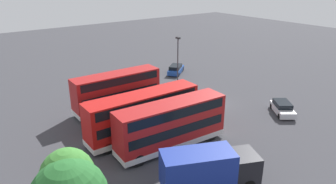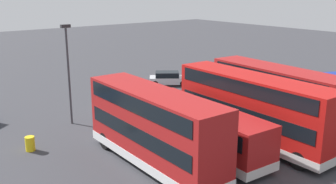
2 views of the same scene
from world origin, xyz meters
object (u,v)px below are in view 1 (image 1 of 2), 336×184
object	(u,v)px
bus_single_deck_third	(132,107)
bus_double_decker_fourth	(117,90)
car_hatchback_silver	(282,108)
bus_double_decker_second	(143,113)
lamp_post_tall	(178,60)
box_truck_blue	(208,168)
bus_double_decker_near_end	(171,124)
waste_bin_yellow	(142,84)
car_small_green	(176,69)

from	to	relation	value
bus_single_deck_third	bus_double_decker_fourth	distance (m)	3.79
bus_single_deck_third	car_hatchback_silver	size ratio (longest dim) A/B	2.36
bus_double_decker_second	bus_single_deck_third	distance (m)	3.91
bus_double_decker_second	lamp_post_tall	distance (m)	13.71
bus_double_decker_fourth	car_hatchback_silver	size ratio (longest dim) A/B	2.44
bus_double_decker_second	box_truck_blue	bearing A→B (deg)	176.66
bus_double_decker_near_end	bus_double_decker_second	bearing A→B (deg)	13.06
car_hatchback_silver	waste_bin_yellow	size ratio (longest dim) A/B	4.63
bus_double_decker_fourth	box_truck_blue	size ratio (longest dim) A/B	1.36
waste_bin_yellow	car_small_green	bearing A→B (deg)	-74.83
bus_single_deck_third	box_truck_blue	bearing A→B (deg)	174.21
car_hatchback_silver	bus_double_decker_near_end	bearing A→B (deg)	83.40
car_small_green	bus_double_decker_near_end	bearing A→B (deg)	140.94
bus_double_decker_second	waste_bin_yellow	xyz separation A→B (m)	(12.48, -7.60, -1.98)
car_hatchback_silver	bus_double_decker_second	bearing A→B (deg)	71.65
car_small_green	box_truck_blue	bearing A→B (deg)	146.76
bus_double_decker_near_end	bus_single_deck_third	xyz separation A→B (m)	(7.28, 0.01, -0.83)
lamp_post_tall	bus_single_deck_third	bearing A→B (deg)	113.92
bus_single_deck_third	car_small_green	size ratio (longest dim) A/B	2.23
box_truck_blue	bus_double_decker_second	bearing A→B (deg)	-3.34
bus_single_deck_third	bus_double_decker_fourth	xyz separation A→B (m)	(3.69, -0.20, 0.83)
bus_double_decker_near_end	car_small_green	bearing A→B (deg)	-39.06
bus_single_deck_third	car_small_green	xyz separation A→B (m)	(10.91, -14.77, -0.92)
lamp_post_tall	waste_bin_yellow	xyz separation A→B (m)	(4.31, 3.22, -3.99)
box_truck_blue	car_hatchback_silver	bearing A→B (deg)	-74.04
bus_double_decker_near_end	bus_single_deck_third	distance (m)	7.32
bus_double_decker_fourth	car_hatchback_silver	bearing A→B (deg)	-130.41
car_hatchback_silver	waste_bin_yellow	world-z (taller)	car_hatchback_silver
bus_double_decker_second	car_small_green	world-z (taller)	bus_double_decker_second
lamp_post_tall	waste_bin_yellow	distance (m)	6.70
car_small_green	bus_double_decker_second	bearing A→B (deg)	133.23
bus_double_decker_second	car_small_green	xyz separation A→B (m)	(14.65, -15.58, -1.75)
bus_double_decker_near_end	bus_double_decker_fourth	xyz separation A→B (m)	(10.97, -0.19, -0.00)
bus_double_decker_fourth	car_hatchback_silver	world-z (taller)	bus_double_decker_fourth
waste_bin_yellow	bus_double_decker_near_end	bearing A→B (deg)	157.06
car_small_green	bus_single_deck_third	bearing A→B (deg)	126.45
bus_double_decker_second	box_truck_blue	distance (m)	10.07
bus_double_decker_second	bus_double_decker_near_end	bearing A→B (deg)	-166.94
box_truck_blue	lamp_post_tall	bearing A→B (deg)	-32.08
bus_single_deck_third	waste_bin_yellow	bearing A→B (deg)	-37.83
bus_double_decker_near_end	bus_double_decker_second	size ratio (longest dim) A/B	0.92
bus_double_decker_near_end	bus_double_decker_second	xyz separation A→B (m)	(3.54, 0.82, 0.00)
bus_double_decker_fourth	car_small_green	distance (m)	16.35
bus_double_decker_second	bus_single_deck_third	bearing A→B (deg)	-12.24
bus_double_decker_near_end	car_hatchback_silver	world-z (taller)	bus_double_decker_near_end
bus_double_decker_second	lamp_post_tall	xyz separation A→B (m)	(8.18, -10.82, 2.02)
car_small_green	lamp_post_tall	xyz separation A→B (m)	(-6.47, 4.76, 3.77)
car_small_green	waste_bin_yellow	bearing A→B (deg)	105.17
car_hatchback_silver	lamp_post_tall	distance (m)	14.90
bus_single_deck_third	car_hatchback_silver	bearing A→B (deg)	-120.80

